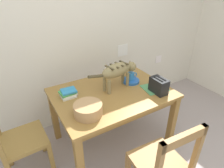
% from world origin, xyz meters
% --- Properties ---
extents(wall_rear, '(5.30, 0.11, 2.50)m').
position_xyz_m(wall_rear, '(0.00, 1.87, 1.25)').
color(wall_rear, silver).
rests_on(wall_rear, ground_plane).
extents(dining_table, '(1.28, 0.93, 0.74)m').
position_xyz_m(dining_table, '(0.11, 1.13, 0.65)').
color(dining_table, olive).
rests_on(dining_table, ground_plane).
extents(cat, '(0.65, 0.21, 0.31)m').
position_xyz_m(cat, '(0.22, 1.18, 0.96)').
color(cat, olive).
rests_on(cat, dining_table).
extents(saucer_bowl, '(0.21, 0.21, 0.03)m').
position_xyz_m(saucer_bowl, '(0.43, 1.21, 0.76)').
color(saucer_bowl, '#275FB1').
rests_on(saucer_bowl, dining_table).
extents(coffee_mug, '(0.13, 0.08, 0.09)m').
position_xyz_m(coffee_mug, '(0.43, 1.21, 0.82)').
color(coffee_mug, '#307DC5').
rests_on(coffee_mug, saucer_bowl).
extents(magazine, '(0.30, 0.27, 0.01)m').
position_xyz_m(magazine, '(0.57, 0.94, 0.74)').
color(magazine, '#529A5E').
rests_on(magazine, dining_table).
extents(book_stack, '(0.18, 0.15, 0.08)m').
position_xyz_m(book_stack, '(-0.34, 1.29, 0.78)').
color(book_stack, silver).
rests_on(book_stack, dining_table).
extents(wicker_basket, '(0.27, 0.27, 0.11)m').
position_xyz_m(wicker_basket, '(-0.29, 0.90, 0.80)').
color(wicker_basket, tan).
rests_on(wicker_basket, dining_table).
extents(toaster, '(0.12, 0.20, 0.18)m').
position_xyz_m(toaster, '(0.54, 0.86, 0.83)').
color(toaster, black).
rests_on(toaster, dining_table).
extents(wooden_chair_near, '(0.45, 0.45, 0.94)m').
position_xyz_m(wooden_chair_near, '(0.10, 0.28, 0.46)').
color(wooden_chair_near, olive).
rests_on(wooden_chair_near, ground_plane).
extents(wooden_chair_far, '(0.44, 0.44, 0.94)m').
position_xyz_m(wooden_chair_far, '(-0.91, 1.21, 0.46)').
color(wooden_chair_far, olive).
rests_on(wooden_chair_far, ground_plane).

